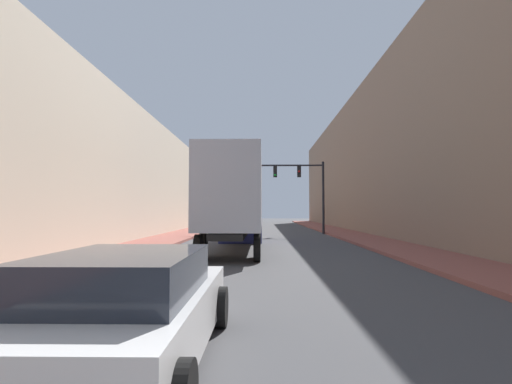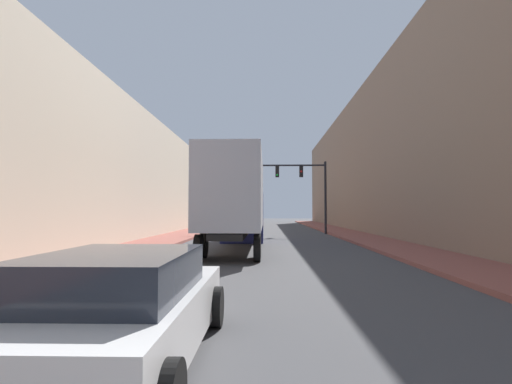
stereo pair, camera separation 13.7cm
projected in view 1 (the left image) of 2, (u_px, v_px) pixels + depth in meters
The scene contains 7 objects.
sidewalk_right at pixel (356, 236), 27.85m from camera, with size 2.92×80.00×0.15m.
sidewalk_left at pixel (176, 236), 28.06m from camera, with size 2.92×80.00×0.15m.
building_right at pixel (418, 151), 28.07m from camera, with size 6.00×80.00×12.14m.
building_left at pixel (114, 178), 28.33m from camera, with size 6.00×80.00×8.34m.
semi_truck at pixel (236, 201), 19.28m from camera, with size 2.45×12.05×4.30m.
sedan_car at pixel (128, 310), 4.85m from camera, with size 2.13×4.43×1.36m.
traffic_signal_gantry at pixel (295, 181), 32.18m from camera, with size 7.83×0.35×5.84m.
Camera 1 is at (-0.21, 1.92, 1.86)m, focal length 28.00 mm.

